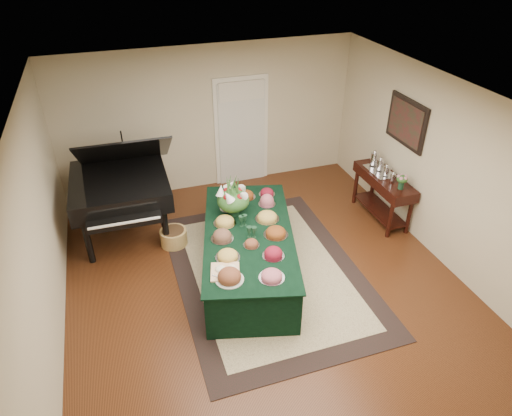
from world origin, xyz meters
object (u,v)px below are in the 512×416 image
object	(u,v)px
floral_centerpiece	(233,197)
buffet_table	(249,252)
mahogany_sideboard	(384,186)
grand_piano	(120,185)

from	to	relation	value
floral_centerpiece	buffet_table	bearing A→B (deg)	-82.80
buffet_table	floral_centerpiece	bearing A→B (deg)	97.20
mahogany_sideboard	grand_piano	bearing A→B (deg)	167.98
floral_centerpiece	grand_piano	size ratio (longest dim) A/B	0.27
grand_piano	mahogany_sideboard	distance (m)	4.36
floral_centerpiece	grand_piano	world-z (taller)	grand_piano
floral_centerpiece	mahogany_sideboard	xyz separation A→B (m)	(2.70, 0.16, -0.39)
floral_centerpiece	grand_piano	xyz separation A→B (m)	(-1.55, 1.07, -0.11)
grand_piano	mahogany_sideboard	bearing A→B (deg)	-12.02
buffet_table	grand_piano	distance (m)	2.34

